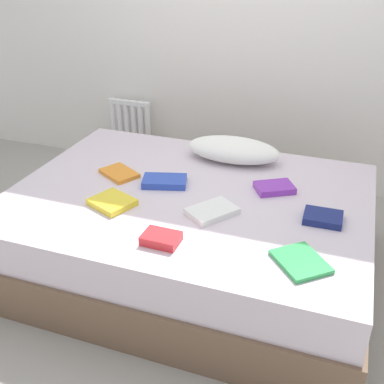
% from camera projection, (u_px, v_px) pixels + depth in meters
% --- Properties ---
extents(ground_plane, '(8.00, 8.00, 0.00)m').
position_uv_depth(ground_plane, '(189.00, 265.00, 2.83)').
color(ground_plane, '#9E998E').
extents(bed, '(2.00, 1.50, 0.50)m').
position_uv_depth(bed, '(189.00, 231.00, 2.72)').
color(bed, brown).
rests_on(bed, ground).
extents(radiator, '(0.37, 0.04, 0.46)m').
position_uv_depth(radiator, '(131.00, 127.00, 3.95)').
color(radiator, white).
rests_on(radiator, ground).
extents(pillow, '(0.59, 0.30, 0.14)m').
position_uv_depth(pillow, '(233.00, 150.00, 2.95)').
color(pillow, white).
rests_on(pillow, bed).
extents(textbook_yellow, '(0.27, 0.25, 0.03)m').
position_uv_depth(textbook_yellow, '(112.00, 202.00, 2.47)').
color(textbook_yellow, yellow).
rests_on(textbook_yellow, bed).
extents(textbook_green, '(0.29, 0.30, 0.02)m').
position_uv_depth(textbook_green, '(301.00, 262.00, 2.02)').
color(textbook_green, green).
rests_on(textbook_green, bed).
extents(textbook_navy, '(0.19, 0.15, 0.04)m').
position_uv_depth(textbook_navy, '(323.00, 218.00, 2.33)').
color(textbook_navy, navy).
rests_on(textbook_navy, bed).
extents(textbook_orange, '(0.27, 0.24, 0.02)m').
position_uv_depth(textbook_orange, '(119.00, 173.00, 2.79)').
color(textbook_orange, orange).
rests_on(textbook_orange, bed).
extents(textbook_blue, '(0.28, 0.21, 0.04)m').
position_uv_depth(textbook_blue, '(165.00, 181.00, 2.68)').
color(textbook_blue, '#2847B7').
rests_on(textbook_blue, bed).
extents(textbook_white, '(0.28, 0.30, 0.03)m').
position_uv_depth(textbook_white, '(212.00, 211.00, 2.39)').
color(textbook_white, white).
rests_on(textbook_white, bed).
extents(textbook_red, '(0.17, 0.13, 0.04)m').
position_uv_depth(textbook_red, '(161.00, 239.00, 2.16)').
color(textbook_red, red).
rests_on(textbook_red, bed).
extents(textbook_purple, '(0.25, 0.23, 0.04)m').
position_uv_depth(textbook_purple, '(274.00, 188.00, 2.61)').
color(textbook_purple, purple).
rests_on(textbook_purple, bed).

